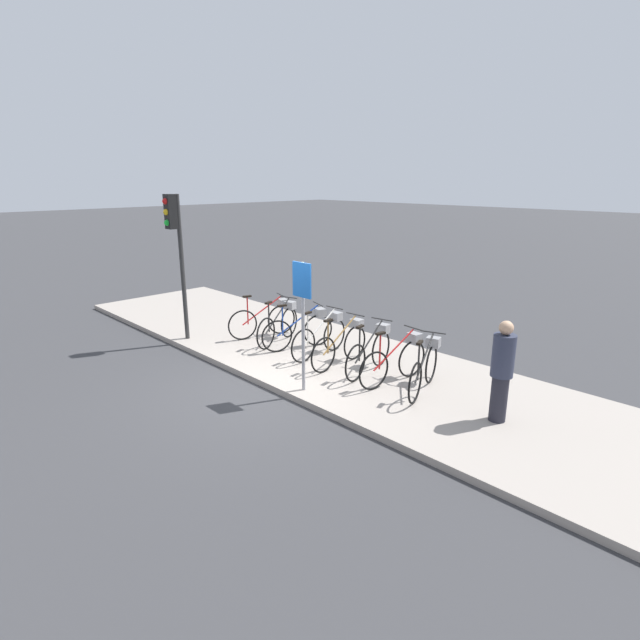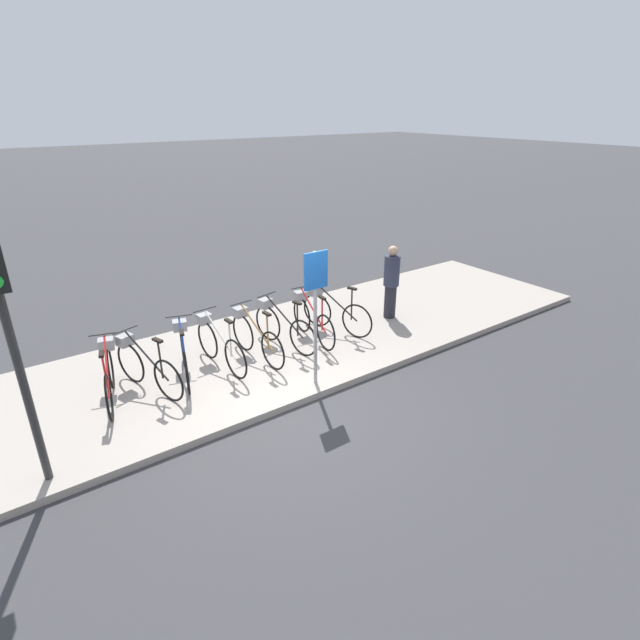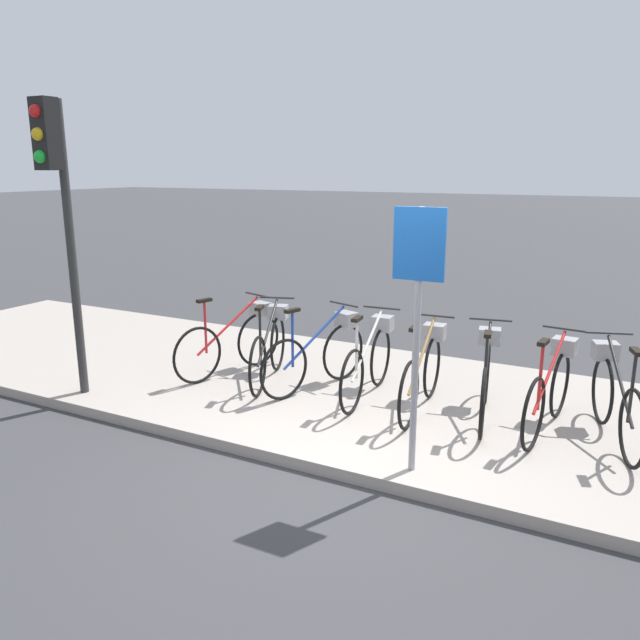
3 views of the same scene
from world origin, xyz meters
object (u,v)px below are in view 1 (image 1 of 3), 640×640
at_px(parked_bicycle_1, 280,323).
at_px(pedestrian, 502,370).
at_px(parked_bicycle_2, 302,329).
at_px(traffic_light, 175,237).
at_px(parked_bicycle_5, 371,350).
at_px(parked_bicycle_6, 397,359).
at_px(sign_post, 303,305).
at_px(parked_bicycle_4, 343,343).
at_px(parked_bicycle_0, 266,318).
at_px(parked_bicycle_3, 322,335).
at_px(parked_bicycle_7, 425,366).

distance_m(parked_bicycle_1, pedestrian, 5.41).
height_order(parked_bicycle_1, parked_bicycle_2, same).
xyz_separation_m(pedestrian, traffic_light, (-7.14, -1.44, 1.55)).
bearing_deg(parked_bicycle_5, parked_bicycle_2, -179.46).
distance_m(parked_bicycle_6, sign_post, 2.09).
height_order(parked_bicycle_1, parked_bicycle_4, same).
bearing_deg(parked_bicycle_4, parked_bicycle_0, 178.39).
bearing_deg(parked_bicycle_1, parked_bicycle_4, -1.15).
bearing_deg(parked_bicycle_6, parked_bicycle_0, 179.86).
bearing_deg(parked_bicycle_3, parked_bicycle_5, 0.66).
height_order(parked_bicycle_5, sign_post, sign_post).
bearing_deg(parked_bicycle_5, parked_bicycle_6, -4.11).
bearing_deg(traffic_light, parked_bicycle_5, 19.86).
bearing_deg(parked_bicycle_6, parked_bicycle_7, 4.47).
distance_m(parked_bicycle_3, parked_bicycle_6, 2.01).
bearing_deg(parked_bicycle_5, parked_bicycle_3, -179.34).
distance_m(parked_bicycle_1, parked_bicycle_7, 3.93).
height_order(parked_bicycle_0, parked_bicycle_7, same).
xyz_separation_m(parked_bicycle_3, parked_bicycle_4, (0.68, -0.10, 0.00)).
relative_size(parked_bicycle_0, parked_bicycle_5, 0.98).
distance_m(parked_bicycle_5, sign_post, 1.93).
distance_m(parked_bicycle_1, sign_post, 3.03).
bearing_deg(parked_bicycle_6, parked_bicycle_4, -177.27).
bearing_deg(parked_bicycle_4, parked_bicycle_7, 3.26).
xyz_separation_m(parked_bicycle_1, parked_bicycle_2, (0.69, 0.05, 0.00)).
height_order(parked_bicycle_5, parked_bicycle_7, same).
height_order(traffic_light, sign_post, traffic_light).
height_order(parked_bicycle_2, parked_bicycle_4, same).
relative_size(traffic_light, sign_post, 1.44).
xyz_separation_m(parked_bicycle_1, pedestrian, (5.40, -0.09, 0.40)).
bearing_deg(parked_bicycle_5, parked_bicycle_1, -178.50).
bearing_deg(traffic_light, parked_bicycle_7, 15.71).
relative_size(parked_bicycle_0, sign_post, 0.72).
relative_size(parked_bicycle_2, parked_bicycle_7, 1.00).
distance_m(parked_bicycle_1, parked_bicycle_5, 2.68).
bearing_deg(pedestrian, sign_post, -155.14).
relative_size(parked_bicycle_1, sign_post, 0.71).
bearing_deg(traffic_light, parked_bicycle_4, 21.56).
xyz_separation_m(parked_bicycle_0, parked_bicycle_6, (3.90, -0.01, 0.00)).
height_order(parked_bicycle_3, parked_bicycle_6, same).
bearing_deg(parked_bicycle_5, sign_post, -100.17).
xyz_separation_m(parked_bicycle_7, traffic_light, (-5.67, -1.59, 1.95)).
height_order(parked_bicycle_0, parked_bicycle_6, same).
relative_size(parked_bicycle_4, parked_bicycle_6, 1.00).
height_order(parked_bicycle_1, parked_bicycle_6, same).
distance_m(parked_bicycle_0, traffic_light, 2.76).
xyz_separation_m(parked_bicycle_6, pedestrian, (2.05, -0.11, 0.40)).
bearing_deg(sign_post, parked_bicycle_3, 124.92).
bearing_deg(parked_bicycle_6, parked_bicycle_5, 175.89).
distance_m(parked_bicycle_0, parked_bicycle_7, 4.49).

